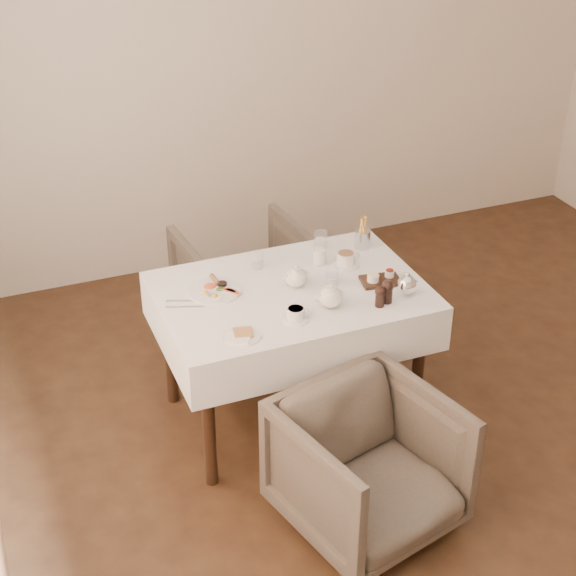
{
  "coord_description": "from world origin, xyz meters",
  "views": [
    {
      "loc": [
        -2.1,
        -2.67,
        2.91
      ],
      "look_at": [
        -0.78,
        0.63,
        0.82
      ],
      "focal_mm": 55.0,
      "sensor_mm": 36.0,
      "label": 1
    }
  ],
  "objects_px": {
    "armchair_far": "(247,284)",
    "breakfast_plate": "(215,290)",
    "armchair_near": "(369,466)",
    "teapot_centre": "(296,276)",
    "table": "(291,310)"
  },
  "relations": [
    {
      "from": "armchair_far",
      "to": "teapot_centre",
      "type": "relative_size",
      "value": 4.85
    },
    {
      "from": "table",
      "to": "armchair_far",
      "type": "height_order",
      "value": "table"
    },
    {
      "from": "table",
      "to": "armchair_far",
      "type": "xyz_separation_m",
      "value": [
        0.05,
        0.82,
        -0.31
      ]
    },
    {
      "from": "armchair_near",
      "to": "table",
      "type": "bearing_deg",
      "value": 77.55
    },
    {
      "from": "armchair_far",
      "to": "breakfast_plate",
      "type": "bearing_deg",
      "value": 55.24
    },
    {
      "from": "teapot_centre",
      "to": "armchair_near",
      "type": "bearing_deg",
      "value": -101.03
    },
    {
      "from": "armchair_far",
      "to": "breakfast_plate",
      "type": "relative_size",
      "value": 2.85
    },
    {
      "from": "armchair_far",
      "to": "armchair_near",
      "type": "bearing_deg",
      "value": 84.17
    },
    {
      "from": "breakfast_plate",
      "to": "teapot_centre",
      "type": "distance_m",
      "value": 0.4
    },
    {
      "from": "breakfast_plate",
      "to": "teapot_centre",
      "type": "xyz_separation_m",
      "value": [
        0.38,
        -0.1,
        0.05
      ]
    },
    {
      "from": "armchair_near",
      "to": "armchair_far",
      "type": "relative_size",
      "value": 0.96
    },
    {
      "from": "table",
      "to": "teapot_centre",
      "type": "distance_m",
      "value": 0.18
    },
    {
      "from": "breakfast_plate",
      "to": "teapot_centre",
      "type": "relative_size",
      "value": 1.7
    },
    {
      "from": "armchair_far",
      "to": "teapot_centre",
      "type": "height_order",
      "value": "teapot_centre"
    },
    {
      "from": "armchair_far",
      "to": "breakfast_plate",
      "type": "height_order",
      "value": "breakfast_plate"
    }
  ]
}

